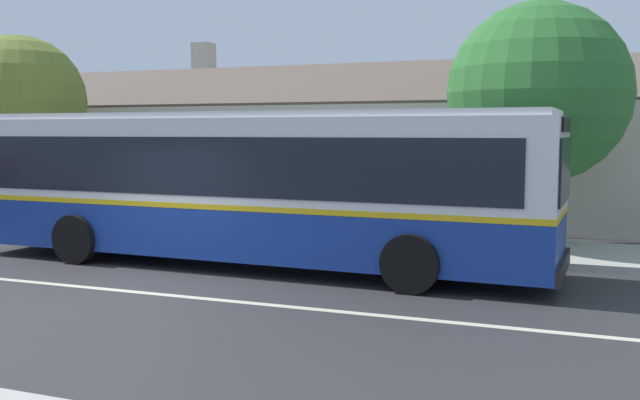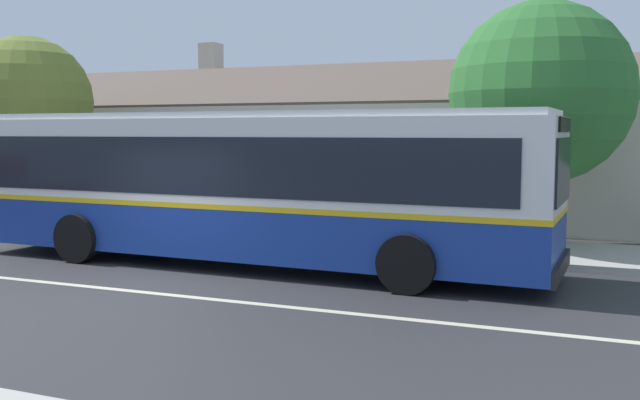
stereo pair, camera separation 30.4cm
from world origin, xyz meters
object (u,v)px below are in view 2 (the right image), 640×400
transit_bus (248,183)px  bench_by_building (41,205)px  street_tree_primary (541,94)px  street_tree_secondary (27,102)px

transit_bus → bench_by_building: transit_bus is taller
street_tree_primary → street_tree_secondary: 14.36m
transit_bus → street_tree_secondary: size_ratio=2.22×
street_tree_primary → street_tree_secondary: street_tree_primary is taller
bench_by_building → street_tree_secondary: (-0.84, 0.47, 2.96)m
street_tree_secondary → street_tree_primary: bearing=1.6°
bench_by_building → street_tree_primary: size_ratio=0.31×
bench_by_building → street_tree_primary: (13.52, 0.86, 2.93)m
street_tree_secondary → bench_by_building: bearing=-29.3°
transit_bus → street_tree_primary: bearing=37.2°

